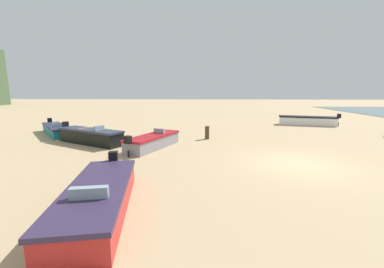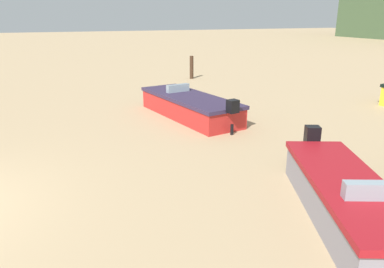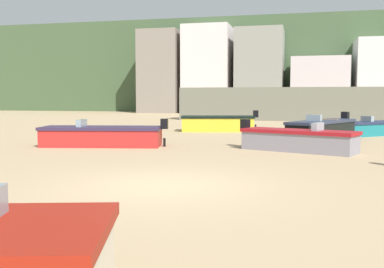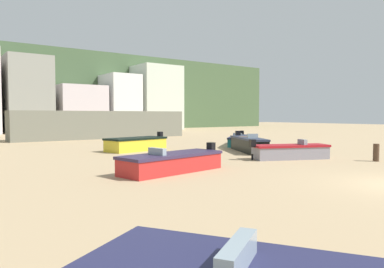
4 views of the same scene
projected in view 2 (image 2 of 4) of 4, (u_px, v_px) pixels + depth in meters
boat_grey_0 at (345, 198)px, 6.66m from camera, size 4.38×2.77×1.10m
boat_red_7 at (189, 106)px, 13.39m from camera, size 5.11×2.42×1.10m
mooring_post_near_water at (192, 67)px, 21.39m from camera, size 0.22×0.22×1.30m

